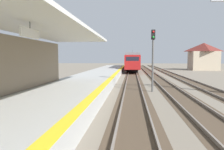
# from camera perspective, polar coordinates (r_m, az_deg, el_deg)

# --- Properties ---
(station_platform) EXTENTS (5.00, 80.00, 0.91)m
(station_platform) POSITION_cam_1_polar(r_m,az_deg,el_deg) (15.86, -10.10, -4.01)
(station_platform) COLOR #A8A8A3
(station_platform) RESTS_ON ground
(track_pair_nearest_platform) EXTENTS (2.34, 120.00, 0.16)m
(track_pair_nearest_platform) POSITION_cam_1_polar(r_m,az_deg,el_deg) (19.29, 5.93, -3.60)
(track_pair_nearest_platform) COLOR #4C3D2D
(track_pair_nearest_platform) RESTS_ON ground
(track_pair_middle) EXTENTS (2.34, 120.00, 0.16)m
(track_pair_middle) POSITION_cam_1_polar(r_m,az_deg,el_deg) (19.62, 15.93, -3.62)
(track_pair_middle) COLOR #4C3D2D
(track_pair_middle) RESTS_ON ground
(track_pair_far_side) EXTENTS (2.34, 120.00, 0.16)m
(track_pair_far_side) POSITION_cam_1_polar(r_m,az_deg,el_deg) (20.51, 25.33, -3.54)
(track_pair_far_side) COLOR #4C3D2D
(track_pair_far_side) RESTS_ON ground
(approaching_train) EXTENTS (2.93, 19.60, 4.76)m
(approaching_train) POSITION_cam_1_polar(r_m,az_deg,el_deg) (45.06, 5.74, 3.91)
(approaching_train) COLOR maroon
(approaching_train) RESTS_ON ground
(rail_signal_post) EXTENTS (0.32, 0.34, 5.20)m
(rail_signal_post) POSITION_cam_1_polar(r_m,az_deg,el_deg) (17.40, 11.43, 5.81)
(rail_signal_post) COLOR #4C4C4C
(rail_signal_post) RESTS_ON ground
(distant_trackside_house) EXTENTS (6.60, 5.28, 6.40)m
(distant_trackside_house) POSITION_cam_1_polar(r_m,az_deg,el_deg) (52.56, 24.34, 4.90)
(distant_trackside_house) COLOR tan
(distant_trackside_house) RESTS_ON ground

